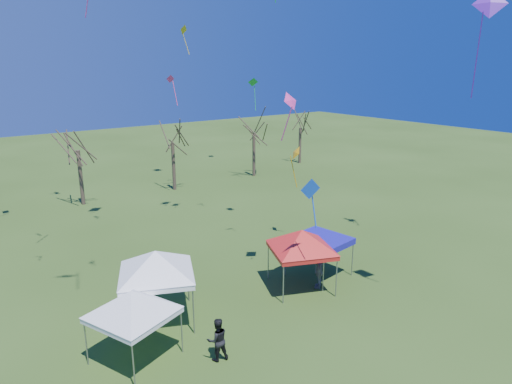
% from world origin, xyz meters
% --- Properties ---
extents(ground, '(140.00, 140.00, 0.00)m').
position_xyz_m(ground, '(0.00, 0.00, 0.00)').
color(ground, '#2C4616').
rests_on(ground, ground).
extents(tree_2, '(3.71, 3.71, 8.18)m').
position_xyz_m(tree_2, '(-2.37, 24.38, 6.29)').
color(tree_2, '#3D2D21').
rests_on(tree_2, ground).
extents(tree_3, '(3.59, 3.59, 7.91)m').
position_xyz_m(tree_3, '(6.03, 24.04, 6.08)').
color(tree_3, '#3D2D21').
rests_on(tree_3, ground).
extents(tree_4, '(3.58, 3.58, 7.89)m').
position_xyz_m(tree_4, '(15.36, 24.00, 6.06)').
color(tree_4, '#3D2D21').
rests_on(tree_4, ground).
extents(tree_5, '(3.39, 3.39, 7.46)m').
position_xyz_m(tree_5, '(23.72, 26.07, 5.73)').
color(tree_5, '#3D2D21').
rests_on(tree_5, ground).
extents(tent_white_west, '(3.68, 3.68, 3.48)m').
position_xyz_m(tent_white_west, '(-7.09, 1.60, 2.81)').
color(tent_white_west, gray).
rests_on(tent_white_west, ground).
extents(tent_white_mid, '(4.22, 4.22, 3.97)m').
position_xyz_m(tent_white_mid, '(-5.08, 3.73, 3.21)').
color(tent_white_mid, gray).
rests_on(tent_white_mid, ground).
extents(tent_red, '(3.93, 3.93, 3.74)m').
position_xyz_m(tent_red, '(2.33, 2.20, 3.02)').
color(tent_red, gray).
rests_on(tent_red, ground).
extents(tent_blue, '(3.20, 3.20, 2.23)m').
position_xyz_m(tent_blue, '(4.09, 2.67, 2.05)').
color(tent_blue, gray).
rests_on(tent_blue, ground).
extents(person_dark, '(1.01, 0.87, 1.80)m').
position_xyz_m(person_dark, '(-4.49, -0.41, 0.90)').
color(person_dark, black).
rests_on(person_dark, ground).
extents(person_grey, '(1.08, 0.99, 1.77)m').
position_xyz_m(person_grey, '(3.10, 1.63, 0.88)').
color(person_grey, slate).
rests_on(person_grey, ground).
extents(kite_27, '(1.10, 0.78, 2.43)m').
position_xyz_m(kite_27, '(2.27, 3.22, 9.67)').
color(kite_27, '#E63392').
rests_on(kite_27, ground).
extents(kite_17, '(0.77, 1.03, 2.81)m').
position_xyz_m(kite_17, '(6.49, 7.49, 5.93)').
color(kite_17, orange).
rests_on(kite_17, ground).
extents(kite_12, '(1.16, 0.94, 3.10)m').
position_xyz_m(kite_12, '(13.36, 21.42, 9.80)').
color(kite_12, green).
rests_on(kite_12, ground).
extents(kite_22, '(0.78, 0.79, 2.51)m').
position_xyz_m(kite_22, '(4.76, 21.22, 10.18)').
color(kite_22, '#EC347A').
rests_on(kite_22, ground).
extents(kite_5, '(1.33, 1.47, 4.15)m').
position_xyz_m(kite_5, '(5.52, -4.44, 13.62)').
color(kite_5, '#5618AA').
rests_on(kite_5, ground).
extents(kite_1, '(1.05, 0.54, 2.37)m').
position_xyz_m(kite_1, '(1.16, 0.48, 5.97)').
color(kite_1, blue).
rests_on(kite_1, ground).
extents(kite_19, '(0.98, 0.81, 2.42)m').
position_xyz_m(kite_19, '(6.41, 21.73, 14.18)').
color(kite_19, gold).
rests_on(kite_19, ground).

